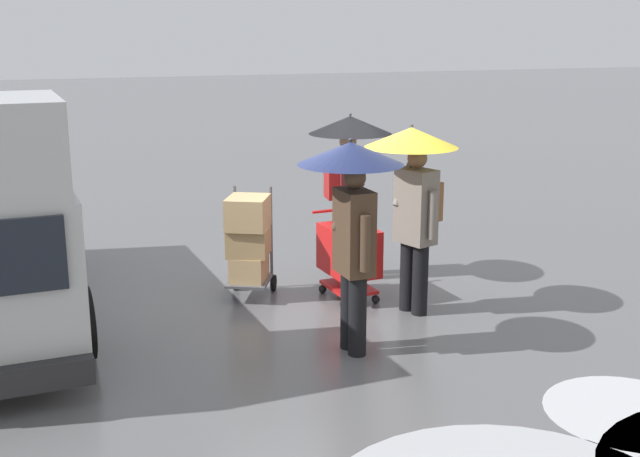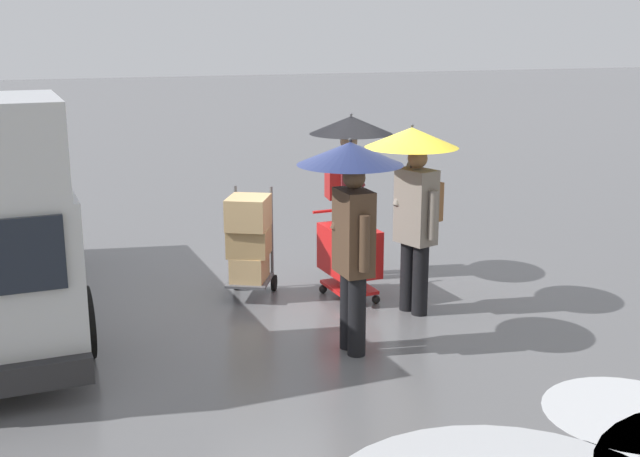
# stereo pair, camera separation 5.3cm
# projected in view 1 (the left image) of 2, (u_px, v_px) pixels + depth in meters

# --- Properties ---
(ground_plane) EXTENTS (90.00, 90.00, 0.00)m
(ground_plane) POSITION_uv_depth(u_px,v_px,m) (330.00, 302.00, 9.60)
(ground_plane) COLOR #5B5B5E
(slush_patch_mid_street) EXTENTS (1.44, 1.44, 0.01)m
(slush_patch_mid_street) POSITION_uv_depth(u_px,v_px,m) (630.00, 411.00, 6.87)
(slush_patch_mid_street) COLOR silver
(slush_patch_mid_street) RESTS_ON ground
(shopping_cart_vendor) EXTENTS (0.61, 0.86, 1.02)m
(shopping_cart_vendor) POSITION_uv_depth(u_px,v_px,m) (349.00, 253.00, 9.61)
(shopping_cart_vendor) COLOR red
(shopping_cart_vendor) RESTS_ON ground
(hand_dolly_boxes) EXTENTS (0.76, 0.85, 1.32)m
(hand_dolly_boxes) POSITION_uv_depth(u_px,v_px,m) (249.00, 239.00, 9.59)
(hand_dolly_boxes) COLOR #515156
(hand_dolly_boxes) RESTS_ON ground
(pedestrian_pink_side) EXTENTS (1.04, 1.04, 2.15)m
(pedestrian_pink_side) POSITION_uv_depth(u_px,v_px,m) (348.00, 159.00, 10.14)
(pedestrian_pink_side) COLOR black
(pedestrian_pink_side) RESTS_ON ground
(pedestrian_black_side) EXTENTS (1.04, 1.04, 2.15)m
(pedestrian_black_side) POSITION_uv_depth(u_px,v_px,m) (352.00, 196.00, 7.82)
(pedestrian_black_side) COLOR black
(pedestrian_black_side) RESTS_ON ground
(pedestrian_white_side) EXTENTS (1.04, 1.04, 2.15)m
(pedestrian_white_side) POSITION_uv_depth(u_px,v_px,m) (414.00, 176.00, 8.95)
(pedestrian_white_side) COLOR black
(pedestrian_white_side) RESTS_ON ground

